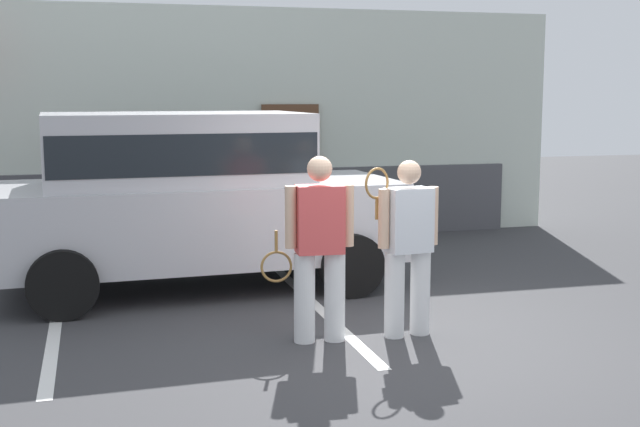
# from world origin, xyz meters

# --- Properties ---
(ground_plane) EXTENTS (40.00, 40.00, 0.00)m
(ground_plane) POSITION_xyz_m (0.00, 0.00, 0.00)
(ground_plane) COLOR #38383A
(parking_stripe_0) EXTENTS (0.12, 4.40, 0.01)m
(parking_stripe_0) POSITION_xyz_m (-3.01, 1.50, 0.00)
(parking_stripe_0) COLOR silver
(parking_stripe_0) RESTS_ON ground_plane
(parking_stripe_1) EXTENTS (0.12, 4.40, 0.01)m
(parking_stripe_1) POSITION_xyz_m (-0.33, 1.50, 0.00)
(parking_stripe_1) COLOR silver
(parking_stripe_1) RESTS_ON ground_plane
(house_frontage) EXTENTS (9.57, 0.40, 3.57)m
(house_frontage) POSITION_xyz_m (0.00, 5.95, 1.68)
(house_frontage) COLOR silver
(house_frontage) RESTS_ON ground_plane
(parked_suv) EXTENTS (4.68, 2.33, 2.05)m
(parked_suv) POSITION_xyz_m (-1.54, 2.68, 1.15)
(parked_suv) COLOR #B7B7BC
(parked_suv) RESTS_ON ground_plane
(tennis_player_man) EXTENTS (0.89, 0.29, 1.71)m
(tennis_player_man) POSITION_xyz_m (-0.64, 0.25, 0.89)
(tennis_player_man) COLOR white
(tennis_player_man) RESTS_ON ground_plane
(tennis_player_woman) EXTENTS (0.75, 0.31, 1.66)m
(tennis_player_woman) POSITION_xyz_m (0.21, 0.21, 0.87)
(tennis_player_woman) COLOR white
(tennis_player_woman) RESTS_ON ground_plane
(potted_plant_by_porch) EXTENTS (0.62, 0.62, 0.81)m
(potted_plant_by_porch) POSITION_xyz_m (1.86, 5.03, 0.45)
(potted_plant_by_porch) COLOR brown
(potted_plant_by_porch) RESTS_ON ground_plane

